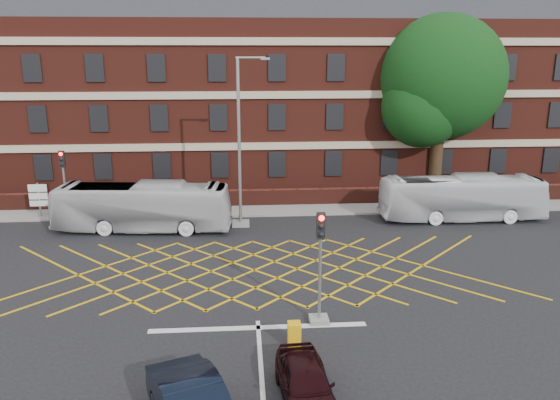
{
  "coord_description": "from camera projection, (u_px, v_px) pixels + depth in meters",
  "views": [
    {
      "loc": [
        -0.5,
        -21.61,
        9.76
      ],
      "look_at": [
        1.16,
        1.5,
        3.5
      ],
      "focal_mm": 35.0,
      "sensor_mm": 36.0,
      "label": 1
    }
  ],
  "objects": [
    {
      "name": "ground",
      "position": [
        256.0,
        288.0,
        23.39
      ],
      "size": [
        120.0,
        120.0,
        0.0
      ],
      "primitive_type": "plane",
      "color": "black",
      "rests_on": "ground"
    },
    {
      "name": "victorian_building",
      "position": [
        249.0,
        78.0,
        42.54
      ],
      "size": [
        51.0,
        12.17,
        20.4
      ],
      "color": "#561E16",
      "rests_on": "ground"
    },
    {
      "name": "boundary_wall",
      "position": [
        250.0,
        198.0,
        35.76
      ],
      "size": [
        56.0,
        0.5,
        1.1
      ],
      "primitive_type": "cube",
      "color": "#491B13",
      "rests_on": "ground"
    },
    {
      "name": "far_pavement",
      "position": [
        250.0,
        209.0,
        34.93
      ],
      "size": [
        60.0,
        3.0,
        0.12
      ],
      "primitive_type": "cube",
      "color": "slate",
      "rests_on": "ground"
    },
    {
      "name": "box_junction_hatching",
      "position": [
        254.0,
        270.0,
        25.31
      ],
      "size": [
        8.22,
        8.22,
        0.02
      ],
      "primitive_type": "cube",
      "rotation": [
        0.0,
        0.0,
        0.79
      ],
      "color": "#CC990C",
      "rests_on": "ground"
    },
    {
      "name": "stop_line",
      "position": [
        258.0,
        328.0,
        20.01
      ],
      "size": [
        8.0,
        0.3,
        0.02
      ],
      "primitive_type": "cube",
      "color": "silver",
      "rests_on": "ground"
    },
    {
      "name": "bus_left",
      "position": [
        143.0,
        207.0,
        30.7
      ],
      "size": [
        10.06,
        3.2,
        2.76
      ],
      "primitive_type": "imported",
      "rotation": [
        0.0,
        0.0,
        1.48
      ],
      "color": "silver",
      "rests_on": "ground"
    },
    {
      "name": "bus_right",
      "position": [
        462.0,
        198.0,
        32.67
      ],
      "size": [
        9.79,
        2.4,
        2.72
      ],
      "primitive_type": "imported",
      "rotation": [
        0.0,
        0.0,
        1.56
      ],
      "color": "silver",
      "rests_on": "ground"
    },
    {
      "name": "car_maroon",
      "position": [
        306.0,
        383.0,
        15.59
      ],
      "size": [
        1.73,
        3.79,
        1.26
      ],
      "primitive_type": "imported",
      "rotation": [
        0.0,
        0.0,
        0.07
      ],
      "color": "black",
      "rests_on": "ground"
    },
    {
      "name": "deciduous_tree",
      "position": [
        441.0,
        86.0,
        37.54
      ],
      "size": [
        8.57,
        8.57,
        12.42
      ],
      "color": "black",
      "rests_on": "ground"
    },
    {
      "name": "traffic_light_near",
      "position": [
        320.0,
        279.0,
        19.97
      ],
      "size": [
        0.7,
        0.7,
        4.27
      ],
      "color": "slate",
      "rests_on": "ground"
    },
    {
      "name": "traffic_light_far",
      "position": [
        66.0,
        193.0,
        32.18
      ],
      "size": [
        0.7,
        0.7,
        4.27
      ],
      "color": "slate",
      "rests_on": "ground"
    },
    {
      "name": "street_lamp",
      "position": [
        241.0,
        169.0,
        31.09
      ],
      "size": [
        2.25,
        1.0,
        9.56
      ],
      "color": "slate",
      "rests_on": "ground"
    },
    {
      "name": "direction_signs",
      "position": [
        38.0,
        196.0,
        32.92
      ],
      "size": [
        1.1,
        0.16,
        2.2
      ],
      "color": "gray",
      "rests_on": "ground"
    },
    {
      "name": "utility_cabinet",
      "position": [
        294.0,
        335.0,
        18.64
      ],
      "size": [
        0.44,
        0.44,
        0.89
      ],
      "primitive_type": "cube",
      "color": "#E6A50D",
      "rests_on": "ground"
    }
  ]
}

